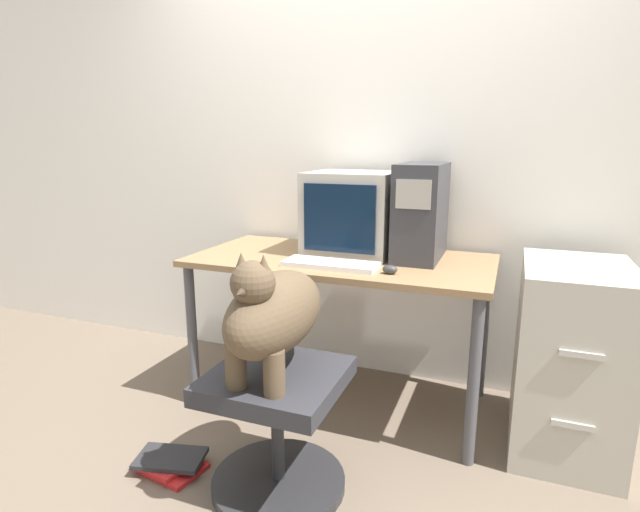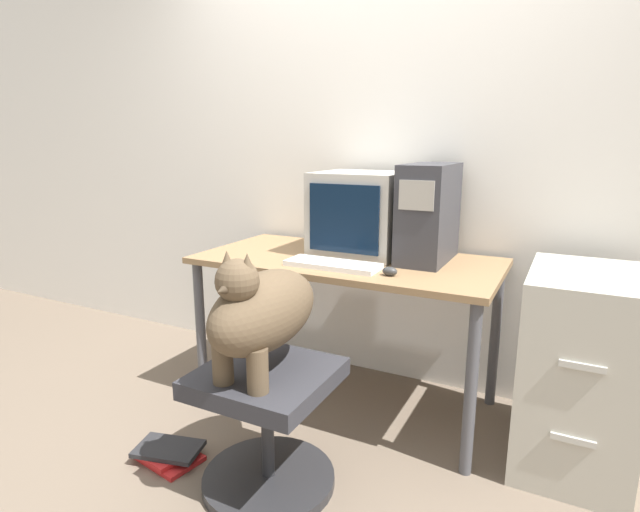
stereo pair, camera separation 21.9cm
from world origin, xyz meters
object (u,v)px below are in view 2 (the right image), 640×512
at_px(crt_monitor, 360,213).
at_px(book_stack_floor, 167,453).
at_px(pc_tower, 429,213).
at_px(office_chair, 267,420).
at_px(dog, 261,310).
at_px(filing_cabinet, 578,370).
at_px(keyboard, 333,264).

bearing_deg(crt_monitor, book_stack_floor, -117.42).
distance_m(pc_tower, office_chair, 1.20).
bearing_deg(pc_tower, dog, -112.26).
bearing_deg(office_chair, dog, -90.00).
xyz_separation_m(crt_monitor, dog, (-0.02, -0.89, -0.25)).
bearing_deg(filing_cabinet, dog, -145.32).
bearing_deg(crt_monitor, pc_tower, 1.18).
bearing_deg(filing_cabinet, keyboard, -170.54).
distance_m(crt_monitor, book_stack_floor, 1.43).
bearing_deg(crt_monitor, keyboard, -89.60).
height_order(pc_tower, office_chair, pc_tower).
xyz_separation_m(keyboard, dog, (-0.02, -0.56, -0.05)).
bearing_deg(filing_cabinet, office_chair, -145.97).
bearing_deg(book_stack_floor, keyboard, 51.46).
bearing_deg(book_stack_floor, crt_monitor, 62.58).
height_order(filing_cabinet, book_stack_floor, filing_cabinet).
bearing_deg(crt_monitor, dog, -91.14).
bearing_deg(pc_tower, keyboard, -136.18).
distance_m(pc_tower, keyboard, 0.53).
distance_m(pc_tower, filing_cabinet, 0.93).
distance_m(office_chair, book_stack_floor, 0.54).
height_order(pc_tower, filing_cabinet, pc_tower).
distance_m(crt_monitor, filing_cabinet, 1.20).
xyz_separation_m(crt_monitor, book_stack_floor, (-0.49, -0.94, -0.95)).
relative_size(pc_tower, dog, 0.80).
distance_m(dog, filing_cabinet, 1.34).
bearing_deg(pc_tower, office_chair, -112.67).
relative_size(keyboard, office_chair, 0.83).
bearing_deg(keyboard, filing_cabinet, 9.46).
xyz_separation_m(pc_tower, book_stack_floor, (-0.84, -0.95, -0.98)).
height_order(pc_tower, keyboard, pc_tower).
bearing_deg(dog, pc_tower, 67.74).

